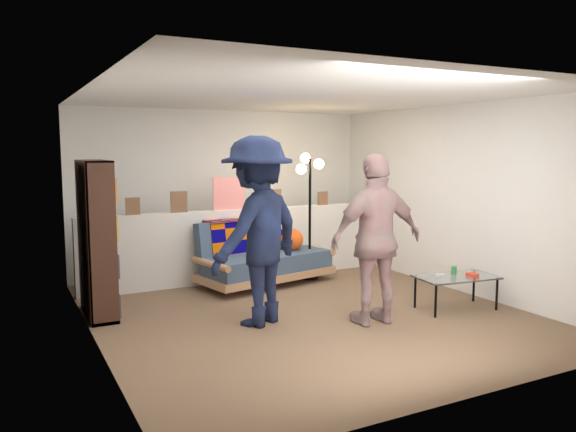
# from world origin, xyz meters

# --- Properties ---
(ground) EXTENTS (5.00, 5.00, 0.00)m
(ground) POSITION_xyz_m (0.00, 0.00, 0.00)
(ground) COLOR brown
(ground) RESTS_ON ground
(room_shell) EXTENTS (4.60, 5.05, 2.45)m
(room_shell) POSITION_xyz_m (0.00, 0.47, 1.67)
(room_shell) COLOR silver
(room_shell) RESTS_ON ground
(half_wall_ledge) EXTENTS (4.45, 0.15, 1.00)m
(half_wall_ledge) POSITION_xyz_m (0.00, 1.80, 0.50)
(half_wall_ledge) COLOR silver
(half_wall_ledge) RESTS_ON ground
(ledge_decor) EXTENTS (2.97, 0.02, 0.45)m
(ledge_decor) POSITION_xyz_m (-0.23, 1.78, 1.18)
(ledge_decor) COLOR brown
(ledge_decor) RESTS_ON half_wall_ledge
(futon_sofa) EXTENTS (1.97, 1.21, 0.79)m
(futon_sofa) POSITION_xyz_m (0.18, 1.47, 0.37)
(futon_sofa) COLOR tan
(futon_sofa) RESTS_ON ground
(bookshelf) EXTENTS (0.29, 0.86, 1.71)m
(bookshelf) POSITION_xyz_m (-2.08, 0.93, 0.80)
(bookshelf) COLOR black
(bookshelf) RESTS_ON ground
(coffee_table) EXTENTS (0.97, 0.61, 0.48)m
(coffee_table) POSITION_xyz_m (1.61, -0.69, 0.36)
(coffee_table) COLOR black
(coffee_table) RESTS_ON ground
(floor_lamp) EXTENTS (0.41, 0.34, 1.77)m
(floor_lamp) POSITION_xyz_m (0.87, 1.44, 1.26)
(floor_lamp) COLOR black
(floor_lamp) RESTS_ON ground
(person_left) EXTENTS (1.46, 1.23, 1.97)m
(person_left) POSITION_xyz_m (-0.63, -0.13, 0.98)
(person_left) COLOR black
(person_left) RESTS_ON ground
(person_right) EXTENTS (1.07, 0.50, 1.79)m
(person_right) POSITION_xyz_m (0.47, -0.70, 0.89)
(person_right) COLOR #CC8485
(person_right) RESTS_ON ground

